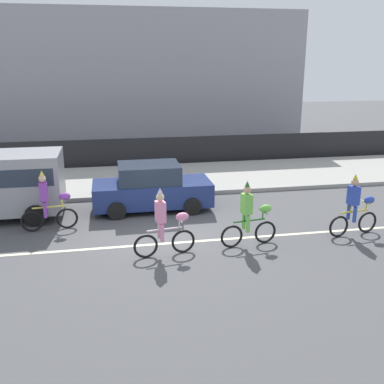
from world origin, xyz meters
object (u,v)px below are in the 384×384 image
(parade_cyclist_lime, at_px, (250,217))
(parked_car_navy, at_px, (151,188))
(parade_cyclist_pink, at_px, (165,226))
(parade_cyclist_cobalt, at_px, (355,208))
(parade_cyclist_purple, at_px, (49,204))

(parade_cyclist_lime, relative_size, parked_car_navy, 0.47)
(parade_cyclist_pink, distance_m, parked_car_navy, 3.96)
(parade_cyclist_pink, xyz_separation_m, parked_car_navy, (0.03, 3.96, -0.06))
(parade_cyclist_lime, xyz_separation_m, parade_cyclist_cobalt, (3.34, 0.18, 0.00))
(parade_cyclist_purple, xyz_separation_m, parade_cyclist_cobalt, (9.05, -2.10, 0.00))
(parade_cyclist_cobalt, bearing_deg, parade_cyclist_purple, 166.92)
(parade_cyclist_lime, bearing_deg, parade_cyclist_pink, -174.54)
(parade_cyclist_lime, height_order, parked_car_navy, parade_cyclist_lime)
(parade_cyclist_purple, relative_size, parked_car_navy, 0.47)
(parade_cyclist_cobalt, bearing_deg, parade_cyclist_lime, -176.91)
(parade_cyclist_purple, distance_m, parade_cyclist_lime, 6.15)
(parade_cyclist_cobalt, distance_m, parked_car_navy, 6.75)
(parade_cyclist_purple, xyz_separation_m, parade_cyclist_pink, (3.27, -2.52, 0.00))
(parade_cyclist_lime, relative_size, parade_cyclist_cobalt, 1.00)
(parade_cyclist_pink, bearing_deg, parked_car_navy, 89.53)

